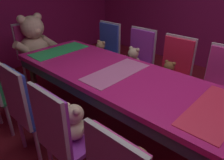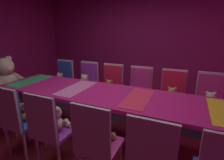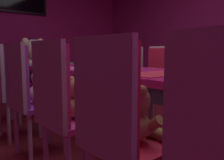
# 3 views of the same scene
# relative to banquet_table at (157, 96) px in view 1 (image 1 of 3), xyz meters

# --- Properties ---
(ground_plane) EXTENTS (7.90, 7.90, 0.00)m
(ground_plane) POSITION_rel_banquet_table_xyz_m (0.00, -0.00, -0.66)
(ground_plane) COLOR maroon
(banquet_table) EXTENTS (0.90, 3.55, 0.75)m
(banquet_table) POSITION_rel_banquet_table_xyz_m (0.00, 0.00, 0.00)
(banquet_table) COLOR #C61E72
(banquet_table) RESTS_ON ground_plane
(chair_left_3) EXTENTS (0.42, 0.41, 0.98)m
(chair_left_3) POSITION_rel_banquet_table_xyz_m (-0.85, 0.31, -0.06)
(chair_left_3) COLOR purple
(chair_left_3) RESTS_ON ground_plane
(teddy_left_3) EXTENTS (0.26, 0.33, 0.31)m
(teddy_left_3) POSITION_rel_banquet_table_xyz_m (-0.71, 0.31, -0.06)
(teddy_left_3) COLOR beige
(teddy_left_3) RESTS_ON chair_left_3
(chair_left_4) EXTENTS (0.42, 0.41, 0.98)m
(chair_left_4) POSITION_rel_banquet_table_xyz_m (-0.85, 0.86, -0.06)
(chair_left_4) COLOR #2D47B2
(chair_left_4) RESTS_ON ground_plane
(teddy_left_4) EXTENTS (0.21, 0.27, 0.26)m
(teddy_left_4) POSITION_rel_banquet_table_xyz_m (-0.71, 0.86, -0.09)
(teddy_left_4) COLOR brown
(teddy_left_4) RESTS_ON chair_left_4
(teddy_left_5) EXTENTS (0.24, 0.31, 0.29)m
(teddy_left_5) POSITION_rel_banquet_table_xyz_m (-0.71, 1.45, -0.08)
(teddy_left_5) COLOR #9E7247
(teddy_left_5) RESTS_ON chair_left_5
(chair_right_2) EXTENTS (0.42, 0.41, 0.98)m
(chair_right_2) POSITION_rel_banquet_table_xyz_m (0.84, -0.31, -0.06)
(chair_right_2) COLOR #CC338C
(chair_right_2) RESTS_ON ground_plane
(chair_right_3) EXTENTS (0.42, 0.41, 0.98)m
(chair_right_3) POSITION_rel_banquet_table_xyz_m (0.84, 0.27, -0.06)
(chair_right_3) COLOR red
(chair_right_3) RESTS_ON ground_plane
(teddy_right_3) EXTENTS (0.21, 0.28, 0.26)m
(teddy_right_3) POSITION_rel_banquet_table_xyz_m (0.70, 0.27, -0.09)
(teddy_right_3) COLOR brown
(teddy_right_3) RESTS_ON chair_right_3
(chair_right_4) EXTENTS (0.42, 0.41, 0.98)m
(chair_right_4) POSITION_rel_banquet_table_xyz_m (0.87, 0.83, -0.06)
(chair_right_4) COLOR purple
(chair_right_4) RESTS_ON ground_plane
(teddy_right_4) EXTENTS (0.25, 0.32, 0.30)m
(teddy_right_4) POSITION_rel_banquet_table_xyz_m (0.72, 0.83, -0.07)
(teddy_right_4) COLOR beige
(teddy_right_4) RESTS_ON chair_right_4
(chair_right_5) EXTENTS (0.42, 0.41, 0.98)m
(chair_right_5) POSITION_rel_banquet_table_xyz_m (0.84, 1.44, -0.06)
(chair_right_5) COLOR #2D47B2
(chair_right_5) RESTS_ON ground_plane
(teddy_right_5) EXTENTS (0.23, 0.29, 0.28)m
(teddy_right_5) POSITION_rel_banquet_table_xyz_m (0.69, 1.44, -0.08)
(teddy_right_5) COLOR tan
(teddy_right_5) RESTS_ON chair_right_5
(throne_chair) EXTENTS (0.41, 0.42, 0.98)m
(throne_chair) POSITION_rel_banquet_table_xyz_m (0.00, 2.32, -0.06)
(throne_chair) COLOR #CC338C
(throne_chair) RESTS_ON ground_plane
(king_teddy_bear) EXTENTS (0.72, 0.56, 0.68)m
(king_teddy_bear) POSITION_rel_banquet_table_xyz_m (0.00, 2.15, 0.09)
(king_teddy_bear) COLOR beige
(king_teddy_bear) RESTS_ON throne_chair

